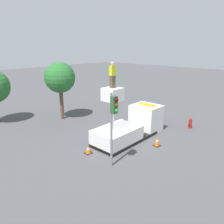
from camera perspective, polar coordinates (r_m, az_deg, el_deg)
name	(u,v)px	position (r m, az deg, el deg)	size (l,w,h in m)	color
ground_plane	(125,140)	(17.50, 3.51, -7.26)	(120.00, 120.00, 0.00)	#4C4C4F
bucket_truck	(131,126)	(17.63, 4.95, -3.75)	(6.65, 2.41, 4.38)	black
worker	(113,75)	(14.93, 0.15, 9.62)	(0.40, 0.26, 1.75)	brown
traffic_light_pole	(113,116)	(12.56, 0.33, -1.10)	(0.34, 0.57, 4.63)	gray
fire_hydrant	(190,123)	(20.91, 19.75, -2.79)	(0.53, 0.29, 0.94)	red
traffic_cone_rear	(88,149)	(15.41, -6.24, -9.71)	(0.47, 0.47, 0.60)	black
traffic_cone_curbside	(157,141)	(16.70, 11.71, -7.55)	(0.47, 0.47, 0.73)	black
tree_right_bg	(60,78)	(22.00, -13.45, 8.65)	(2.97, 2.97, 5.68)	brown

